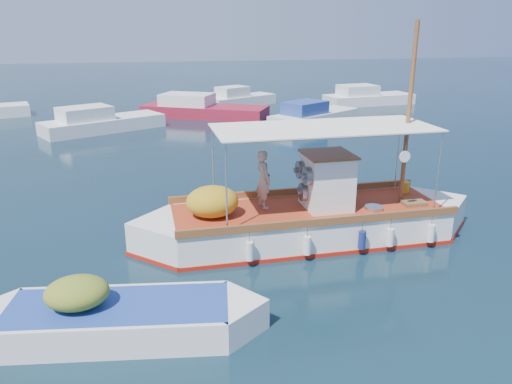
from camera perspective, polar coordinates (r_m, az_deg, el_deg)
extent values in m
plane|color=black|center=(15.35, 4.58, -5.65)|extent=(160.00, 160.00, 0.00)
cube|color=white|center=(15.47, 5.97, -3.96)|extent=(8.23, 2.90, 1.20)
cube|color=white|center=(14.74, -9.31, -5.30)|extent=(2.73, 2.73, 1.20)
cube|color=white|center=(17.17, 19.01, -2.59)|extent=(2.73, 2.73, 1.20)
cube|color=#A01C0F|center=(15.61, 5.93, -5.18)|extent=(8.34, 2.99, 0.20)
cube|color=#A23419|center=(15.26, 6.04, -1.96)|extent=(8.22, 2.68, 0.07)
cube|color=brown|center=(16.44, 4.53, 0.10)|extent=(8.28, 0.29, 0.22)
cube|color=brown|center=(14.01, 7.86, -3.37)|extent=(8.28, 0.29, 0.22)
cube|color=white|center=(15.17, 8.10, 1.18)|extent=(1.34, 1.44, 1.63)
cube|color=brown|center=(14.94, 8.25, 4.29)|extent=(1.45, 1.56, 0.07)
cylinder|color=slate|center=(14.52, 6.03, 1.83)|extent=(0.25, 0.55, 0.54)
cylinder|color=slate|center=(15.16, 5.18, 2.57)|extent=(0.25, 0.55, 0.54)
cylinder|color=slate|center=(15.02, 5.53, 0.01)|extent=(0.25, 0.55, 0.54)
cylinder|color=brown|center=(15.79, 17.04, 8.37)|extent=(0.13, 0.13, 5.45)
cylinder|color=brown|center=(15.46, 14.06, 6.77)|extent=(1.96, 0.13, 0.09)
cylinder|color=silver|center=(15.37, -4.92, 3.12)|extent=(0.05, 0.05, 2.45)
cylinder|color=silver|center=(13.10, -3.41, 0.41)|extent=(0.05, 0.05, 2.45)
cylinder|color=silver|center=(17.32, 15.90, 4.24)|extent=(0.05, 0.05, 2.45)
cylinder|color=silver|center=(15.34, 20.10, 2.01)|extent=(0.05, 0.05, 2.45)
cube|color=white|center=(14.70, 7.79, 7.31)|extent=(6.48, 2.75, 0.04)
ellipsoid|color=#BB8E1B|center=(14.44, -5.01, -1.10)|extent=(1.55, 1.33, 0.91)
cube|color=orange|center=(16.20, 10.14, -0.03)|extent=(0.28, 0.20, 0.44)
cylinder|color=orange|center=(17.29, 16.60, 0.56)|extent=(0.33, 0.33, 0.37)
cube|color=brown|center=(16.19, 17.58, -1.21)|extent=(0.72, 0.51, 0.13)
cylinder|color=#B2B2B2|center=(15.40, 13.32, -1.83)|extent=(0.56, 0.56, 0.13)
cylinder|color=white|center=(14.69, 16.64, 3.90)|extent=(0.33, 0.04, 0.33)
cylinder|color=white|center=(13.54, -0.75, -6.76)|extent=(0.22, 0.22, 0.52)
cylinder|color=navy|center=(14.52, 12.02, -5.38)|extent=(0.22, 0.22, 0.52)
cylinder|color=white|center=(15.52, 19.37, -4.45)|extent=(0.22, 0.22, 0.52)
imported|color=#A29586|center=(14.95, 0.84, 1.45)|extent=(0.57, 0.73, 1.78)
cube|color=white|center=(11.34, -15.33, -14.32)|extent=(4.81, 2.40, 0.90)
cube|color=white|center=(12.01, -26.50, -13.76)|extent=(1.78, 1.78, 0.90)
cube|color=white|center=(11.11, -3.22, -14.34)|extent=(1.78, 1.78, 0.90)
cube|color=#214098|center=(11.11, -15.52, -12.45)|extent=(4.78, 2.20, 0.05)
ellipsoid|color=olive|center=(11.13, -19.80, -10.77)|extent=(1.46, 1.25, 0.66)
cube|color=silver|center=(32.72, -17.01, 7.23)|extent=(7.65, 5.59, 1.00)
cube|color=silver|center=(32.16, -18.98, 8.48)|extent=(3.57, 3.19, 0.80)
cube|color=maroon|center=(36.37, -5.86, 9.01)|extent=(9.18, 6.53, 1.00)
cube|color=silver|center=(36.73, -7.87, 10.45)|extent=(4.24, 3.74, 0.80)
cube|color=silver|center=(33.70, 6.69, 8.22)|extent=(6.94, 5.54, 1.00)
cube|color=navy|center=(32.77, 5.60, 9.56)|extent=(3.31, 3.05, 0.80)
cube|color=silver|center=(43.22, 12.75, 10.17)|extent=(7.61, 3.51, 1.00)
cube|color=silver|center=(42.54, 11.54, 11.34)|extent=(3.19, 2.57, 0.80)
cube|color=silver|center=(41.37, -1.72, 10.25)|extent=(6.15, 4.62, 1.00)
cube|color=silver|center=(40.71, -2.72, 11.38)|extent=(2.90, 2.63, 0.80)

